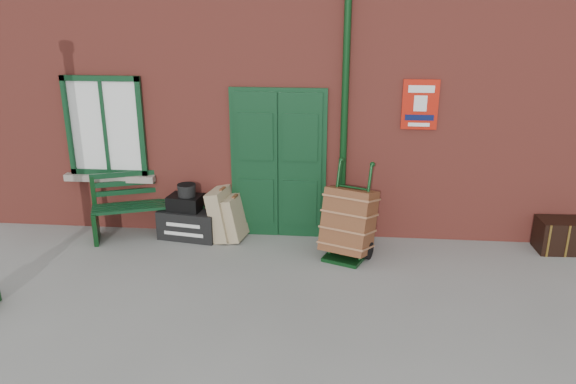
# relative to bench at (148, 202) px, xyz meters

# --- Properties ---
(ground) EXTENTS (80.00, 80.00, 0.00)m
(ground) POSITION_rel_bench_xyz_m (2.29, -1.32, -0.51)
(ground) COLOR gray
(ground) RESTS_ON ground
(station_building) EXTENTS (10.30, 4.30, 4.36)m
(station_building) POSITION_rel_bench_xyz_m (2.29, 2.17, 1.65)
(station_building) COLOR #9F3F33
(station_building) RESTS_ON ground
(bench) EXTENTS (1.70, 1.04, 1.01)m
(bench) POSITION_rel_bench_xyz_m (0.00, 0.00, 0.00)
(bench) COLOR #0E341A
(bench) RESTS_ON ground
(houdini_trunk) EXTENTS (0.95, 0.62, 0.44)m
(houdini_trunk) POSITION_rel_bench_xyz_m (0.66, -0.07, -0.29)
(houdini_trunk) COLOR black
(houdini_trunk) RESTS_ON ground
(strongbox) EXTENTS (0.54, 0.43, 0.22)m
(strongbox) POSITION_rel_bench_xyz_m (0.61, -0.07, 0.05)
(strongbox) COLOR black
(strongbox) RESTS_ON houdini_trunk
(hatbox) EXTENTS (0.30, 0.30, 0.18)m
(hatbox) POSITION_rel_bench_xyz_m (0.64, -0.07, 0.25)
(hatbox) COLOR black
(hatbox) RESTS_ON strongbox
(suitcase_back) EXTENTS (0.44, 0.60, 0.79)m
(suitcase_back) POSITION_rel_bench_xyz_m (1.17, -0.07, -0.11)
(suitcase_back) COLOR tan
(suitcase_back) RESTS_ON ground
(suitcase_front) EXTENTS (0.41, 0.54, 0.68)m
(suitcase_front) POSITION_rel_bench_xyz_m (1.35, -0.07, -0.17)
(suitcase_front) COLOR tan
(suitcase_front) RESTS_ON ground
(porter_trolley) EXTENTS (0.85, 0.88, 1.33)m
(porter_trolley) POSITION_rel_bench_xyz_m (3.05, -0.53, 0.01)
(porter_trolley) COLOR #0C3313
(porter_trolley) RESTS_ON ground
(dark_trunk) EXTENTS (0.68, 0.46, 0.48)m
(dark_trunk) POSITION_rel_bench_xyz_m (6.10, -0.08, -0.27)
(dark_trunk) COLOR black
(dark_trunk) RESTS_ON ground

